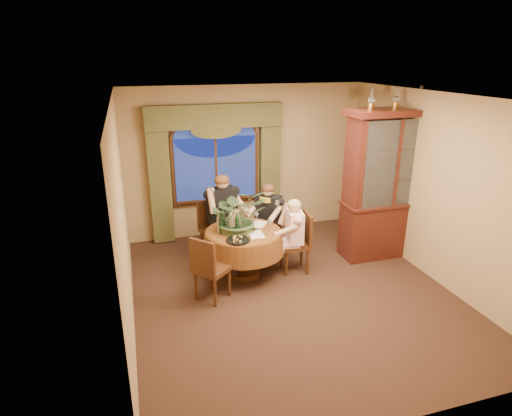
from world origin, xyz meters
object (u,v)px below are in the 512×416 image
object	(u,v)px
chair_back_right	(265,230)
wine_bottle_4	(223,218)
person_back	(222,216)
dining_table	(244,253)
chair_back	(215,230)
china_cabinet	(387,185)
oil_lamp_center	(396,98)
chair_front_left	(212,268)
person_scarf	(268,220)
centerpiece_plant	(238,194)
person_pink	(294,236)
oil_lamp_right	(420,97)
wine_bottle_1	(221,223)
chair_right	(295,243)
stoneware_vase	(236,220)
oil_lamp_left	(372,98)
wine_bottle_2	(219,222)
wine_bottle_3	(237,223)
olive_bowl	(250,231)
wine_bottle_0	(231,220)

from	to	relation	value
chair_back_right	wine_bottle_4	xyz separation A→B (m)	(-0.81, -0.38, 0.44)
person_back	wine_bottle_4	size ratio (longest dim) A/B	4.41
dining_table	chair_back	world-z (taller)	chair_back
chair_back_right	china_cabinet	bearing A→B (deg)	-151.28
oil_lamp_center	wine_bottle_4	world-z (taller)	oil_lamp_center
chair_front_left	person_scarf	size ratio (longest dim) A/B	0.74
chair_back	person_back	size ratio (longest dim) A/B	0.66
chair_back	centerpiece_plant	xyz separation A→B (m)	(0.23, -0.74, 0.85)
china_cabinet	person_pink	bearing A→B (deg)	-173.99
china_cabinet	chair_back	distance (m)	2.99
oil_lamp_right	wine_bottle_4	distance (m)	3.66
wine_bottle_1	person_pink	bearing A→B (deg)	-6.02
person_pink	person_scarf	distance (m)	0.72
chair_front_left	person_scarf	xyz separation A→B (m)	(1.19, 1.11, 0.17)
oil_lamp_center	chair_right	bearing A→B (deg)	-174.64
china_cabinet	stoneware_vase	xyz separation A→B (m)	(-2.58, 0.06, -0.35)
chair_front_left	person_pink	xyz separation A→B (m)	(1.40, 0.42, 0.13)
oil_lamp_left	chair_back_right	xyz separation A→B (m)	(-1.53, 0.50, -2.19)
dining_table	oil_lamp_left	xyz separation A→B (m)	(2.06, 0.06, 2.29)
person_scarf	wine_bottle_2	xyz separation A→B (m)	(-0.95, -0.51, 0.27)
chair_back_right	person_back	xyz separation A→B (m)	(-0.69, 0.20, 0.25)
china_cabinet	chair_front_left	xyz separation A→B (m)	(-3.10, -0.60, -0.77)
oil_lamp_right	wine_bottle_3	distance (m)	3.52
dining_table	wine_bottle_2	bearing A→B (deg)	170.77
person_pink	stoneware_vase	world-z (taller)	person_pink
oil_lamp_left	wine_bottle_4	size ratio (longest dim) A/B	1.03
chair_back	person_scarf	size ratio (longest dim) A/B	0.74
olive_bowl	wine_bottle_4	xyz separation A→B (m)	(-0.36, 0.26, 0.14)
chair_back_right	stoneware_vase	distance (m)	0.87
oil_lamp_left	chair_front_left	xyz separation A→B (m)	(-2.67, -0.60, -2.19)
chair_front_left	chair_back	bearing A→B (deg)	125.27
china_cabinet	oil_lamp_center	size ratio (longest dim) A/B	7.34
oil_lamp_right	wine_bottle_0	world-z (taller)	oil_lamp_right
chair_front_left	wine_bottle_1	bearing A→B (deg)	112.61
wine_bottle_2	wine_bottle_4	distance (m)	0.15
person_back	chair_back	bearing A→B (deg)	-29.73
person_pink	dining_table	bearing A→B (deg)	90.00
olive_bowl	person_scarf	bearing A→B (deg)	52.26
person_scarf	wine_bottle_3	world-z (taller)	person_scarf
oil_lamp_center	wine_bottle_3	xyz separation A→B (m)	(-2.61, -0.14, -1.75)
chair_back	chair_right	bearing A→B (deg)	120.76
person_scarf	wine_bottle_2	world-z (taller)	person_scarf
wine_bottle_3	wine_bottle_0	bearing A→B (deg)	114.76
wine_bottle_0	wine_bottle_4	size ratio (longest dim) A/B	1.00
chair_front_left	wine_bottle_0	distance (m)	0.86
person_pink	wine_bottle_0	bearing A→B (deg)	87.51
oil_lamp_right	wine_bottle_2	bearing A→B (deg)	-179.95
oil_lamp_right	person_pink	xyz separation A→B (m)	(-2.14, -0.18, -2.06)
chair_front_left	chair_right	bearing A→B (deg)	65.70
wine_bottle_0	wine_bottle_1	world-z (taller)	same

